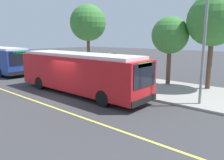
{
  "coord_description": "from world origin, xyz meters",
  "views": [
    {
      "loc": [
        12.2,
        -9.34,
        4.06
      ],
      "look_at": [
        3.0,
        1.29,
        1.33
      ],
      "focal_mm": 35.38,
      "sensor_mm": 36.0,
      "label": 1
    }
  ],
  "objects_px": {
    "transit_bus_main": "(79,72)",
    "waiting_bench": "(101,74)",
    "route_sign_post": "(108,64)",
    "pedestrian_commuter": "(95,72)"
  },
  "relations": [
    {
      "from": "route_sign_post",
      "to": "pedestrian_commuter",
      "type": "relative_size",
      "value": 1.66
    },
    {
      "from": "transit_bus_main",
      "to": "route_sign_post",
      "type": "bearing_deg",
      "value": 77.8
    },
    {
      "from": "waiting_bench",
      "to": "pedestrian_commuter",
      "type": "height_order",
      "value": "pedestrian_commuter"
    },
    {
      "from": "waiting_bench",
      "to": "route_sign_post",
      "type": "bearing_deg",
      "value": -36.03
    },
    {
      "from": "transit_bus_main",
      "to": "route_sign_post",
      "type": "height_order",
      "value": "same"
    },
    {
      "from": "transit_bus_main",
      "to": "route_sign_post",
      "type": "distance_m",
      "value": 2.62
    },
    {
      "from": "transit_bus_main",
      "to": "waiting_bench",
      "type": "bearing_deg",
      "value": 115.86
    },
    {
      "from": "transit_bus_main",
      "to": "waiting_bench",
      "type": "distance_m",
      "value": 5.14
    },
    {
      "from": "route_sign_post",
      "to": "pedestrian_commuter",
      "type": "xyz_separation_m",
      "value": [
        -1.78,
        0.31,
        -0.84
      ]
    },
    {
      "from": "transit_bus_main",
      "to": "waiting_bench",
      "type": "xyz_separation_m",
      "value": [
        -2.2,
        4.54,
        -0.98
      ]
    }
  ]
}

